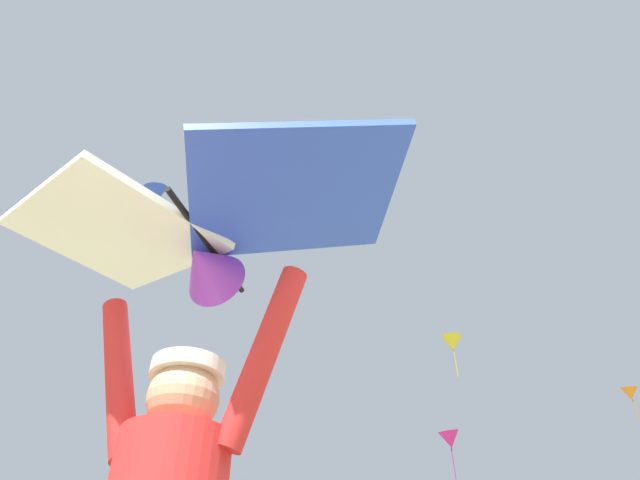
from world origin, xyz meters
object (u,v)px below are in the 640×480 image
Objects in this scene: distant_kite_white_mid_right at (356,198)px; distant_kite_orange_high_left at (630,394)px; distant_kite_magenta_overhead_distant at (450,439)px; distant_kite_yellow_high_right at (452,343)px; distant_kite_blue_far_center at (155,195)px; held_stunt_kite at (202,228)px.

distant_kite_white_mid_right is 1.02× the size of distant_kite_orange_high_left.
distant_kite_magenta_overhead_distant is (1.89, 16.38, -5.32)m from distant_kite_white_mid_right.
distant_kite_yellow_high_right reaches higher than distant_kite_magenta_overhead_distant.
distant_kite_magenta_overhead_distant is (10.67, 18.66, -5.64)m from distant_kite_blue_far_center.
distant_kite_yellow_high_right is at bearing 77.65° from distant_kite_white_mid_right.
distant_kite_orange_high_left is at bearing 41.05° from distant_kite_blue_far_center.
distant_kite_white_mid_right is 0.80× the size of distant_kite_yellow_high_right.
held_stunt_kite is 35.82m from distant_kite_orange_high_left.
distant_kite_orange_high_left is at bearing 52.50° from distant_kite_white_mid_right.
held_stunt_kite is 33.56m from distant_kite_yellow_high_right.
held_stunt_kite is at bearing -51.13° from distant_kite_blue_far_center.
distant_kite_white_mid_right reaches higher than distant_kite_orange_high_left.
distant_kite_blue_far_center reaches higher than held_stunt_kite.
distant_kite_blue_far_center is at bearing -138.95° from distant_kite_orange_high_left.
distant_kite_yellow_high_right is at bearing 53.72° from distant_kite_blue_far_center.
distant_kite_magenta_overhead_distant is at bearing 90.76° from held_stunt_kite.
distant_kite_white_mid_right reaches higher than distant_kite_yellow_high_right.
distant_kite_white_mid_right is 0.90× the size of distant_kite_blue_far_center.
held_stunt_kite is at bearing -107.37° from distant_kite_orange_high_left.
distant_kite_magenta_overhead_distant is at bearing 83.40° from distant_kite_white_mid_right.
distant_kite_magenta_overhead_distant is at bearing 60.24° from distant_kite_blue_far_center.
distant_kite_orange_high_left is 10.25m from distant_kite_yellow_high_right.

